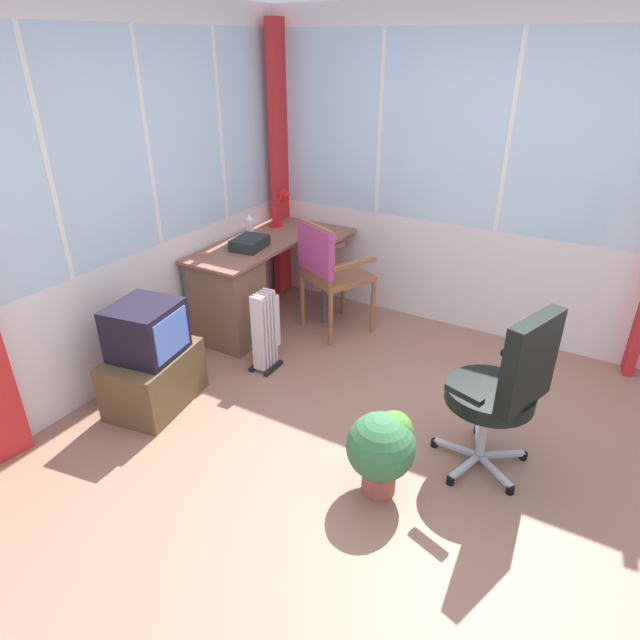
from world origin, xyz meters
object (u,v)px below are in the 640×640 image
object	(u,v)px
spray_bottle	(250,226)
potted_plant	(382,447)
office_chair	(506,384)
tv_on_stand	(151,361)
paper_tray	(250,243)
desk_lamp	(284,202)
desk	(234,294)
wooden_armchair	(325,264)
tv_remote	(316,233)
space_heater	(266,330)

from	to	relation	value
spray_bottle	potted_plant	world-z (taller)	spray_bottle
office_chair	tv_on_stand	bearing A→B (deg)	103.00
spray_bottle	paper_tray	distance (m)	0.28
desk_lamp	tv_on_stand	size ratio (longest dim) A/B	0.45
desk	desk_lamp	world-z (taller)	desk_lamp
tv_on_stand	potted_plant	bearing A→B (deg)	-89.09
desk	potted_plant	bearing A→B (deg)	-119.22
wooden_armchair	office_chair	world-z (taller)	office_chair
spray_bottle	wooden_armchair	world-z (taller)	wooden_armchair
desk	wooden_armchair	xyz separation A→B (m)	(0.46, -0.61, 0.23)
potted_plant	tv_on_stand	bearing A→B (deg)	90.91
wooden_armchair	tv_remote	bearing A→B (deg)	39.78
desk_lamp	tv_remote	distance (m)	0.45
desk_lamp	tv_remote	bearing A→B (deg)	-102.90
spray_bottle	desk_lamp	bearing A→B (deg)	-6.75
desk	spray_bottle	distance (m)	0.64
desk_lamp	potted_plant	xyz separation A→B (m)	(-1.92, -1.89, -0.65)
paper_tray	tv_on_stand	size ratio (longest dim) A/B	0.39
desk	paper_tray	size ratio (longest dim) A/B	4.83
desk_lamp	space_heater	size ratio (longest dim) A/B	0.53
wooden_armchair	space_heater	size ratio (longest dim) A/B	1.55
desk	wooden_armchair	bearing A→B (deg)	-53.25
spray_bottle	tv_on_stand	distance (m)	1.59
tv_remote	spray_bottle	bearing A→B (deg)	117.42
tv_remote	tv_on_stand	distance (m)	1.91
desk	wooden_armchair	world-z (taller)	wooden_armchair
tv_on_stand	potted_plant	world-z (taller)	tv_on_stand
paper_tray	desk_lamp	bearing A→B (deg)	8.94
desk_lamp	wooden_armchair	distance (m)	0.89
spray_bottle	office_chair	world-z (taller)	office_chair
wooden_armchair	space_heater	distance (m)	0.79
paper_tray	tv_on_stand	bearing A→B (deg)	-176.16
desk_lamp	potted_plant	world-z (taller)	desk_lamp
desk_lamp	spray_bottle	xyz separation A→B (m)	(-0.46, 0.05, -0.11)
spray_bottle	space_heater	xyz separation A→B (m)	(-0.70, -0.64, -0.52)
tv_on_stand	space_heater	bearing A→B (deg)	-26.71
tv_remote	office_chair	size ratio (longest dim) A/B	0.14
tv_on_stand	space_heater	distance (m)	0.88
paper_tray	potted_plant	world-z (taller)	paper_tray
office_chair	tv_on_stand	distance (m)	2.27
office_chair	space_heater	distance (m)	1.85
paper_tray	space_heater	world-z (taller)	paper_tray
spray_bottle	wooden_armchair	distance (m)	0.78
desk	potted_plant	distance (m)	2.08
tv_on_stand	wooden_armchair	bearing A→B (deg)	-18.45
paper_tray	wooden_armchair	world-z (taller)	wooden_armchair
space_heater	potted_plant	xyz separation A→B (m)	(-0.76, -1.30, -0.02)
desk_lamp	paper_tray	bearing A→B (deg)	-171.06
desk_lamp	tv_remote	size ratio (longest dim) A/B	2.26
desk	tv_on_stand	distance (m)	1.05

